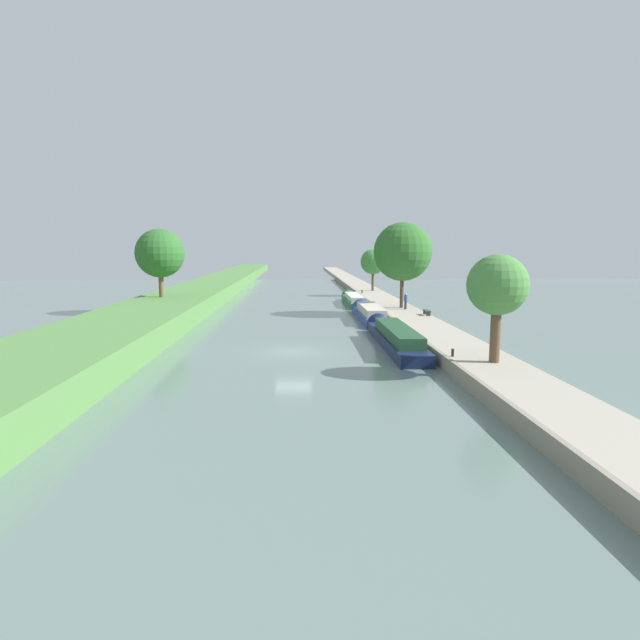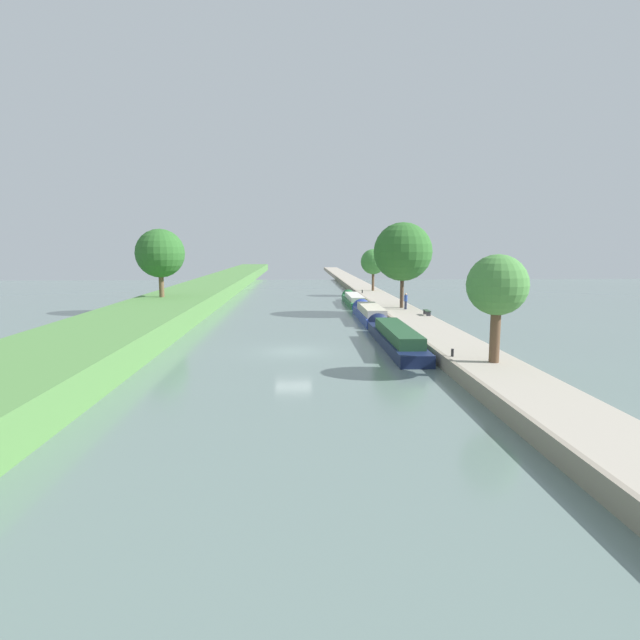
# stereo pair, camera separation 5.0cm
# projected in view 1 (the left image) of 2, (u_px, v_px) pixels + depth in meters

# --- Properties ---
(ground_plane) EXTENTS (160.00, 160.00, 0.00)m
(ground_plane) POSITION_uv_depth(u_px,v_px,m) (293.00, 352.00, 35.53)
(ground_plane) COLOR slate
(left_grassy_bank) EXTENTS (8.03, 260.00, 1.83)m
(left_grassy_bank) POSITION_uv_depth(u_px,v_px,m) (100.00, 340.00, 34.82)
(left_grassy_bank) COLOR #518442
(left_grassy_bank) RESTS_ON ground_plane
(right_towpath) EXTENTS (3.85, 260.00, 0.82)m
(right_towpath) POSITION_uv_depth(u_px,v_px,m) (450.00, 344.00, 35.95)
(right_towpath) COLOR #A89E8E
(right_towpath) RESTS_ON ground_plane
(stone_quay) EXTENTS (0.25, 260.00, 0.87)m
(stone_quay) POSITION_uv_depth(u_px,v_px,m) (421.00, 344.00, 35.86)
(stone_quay) COLOR gray
(stone_quay) RESTS_ON ground_plane
(narrowboat_navy) EXTENTS (2.09, 15.23, 2.16)m
(narrowboat_navy) POSITION_uv_depth(u_px,v_px,m) (394.00, 336.00, 37.87)
(narrowboat_navy) COLOR #141E42
(narrowboat_navy) RESTS_ON ground_plane
(narrowboat_blue) EXTENTS (2.19, 12.77, 2.15)m
(narrowboat_blue) POSITION_uv_depth(u_px,v_px,m) (369.00, 313.00, 51.66)
(narrowboat_blue) COLOR #283D93
(narrowboat_blue) RESTS_ON ground_plane
(narrowboat_green) EXTENTS (1.94, 13.34, 1.85)m
(narrowboat_green) POSITION_uv_depth(u_px,v_px,m) (353.00, 300.00, 65.60)
(narrowboat_green) COLOR #1E6033
(narrowboat_green) RESTS_ON ground_plane
(tree_rightbank_near) EXTENTS (3.31, 3.31, 5.93)m
(tree_rightbank_near) POSITION_uv_depth(u_px,v_px,m) (498.00, 286.00, 27.96)
(tree_rightbank_near) COLOR brown
(tree_rightbank_near) RESTS_ON right_towpath
(tree_rightbank_midnear) EXTENTS (6.06, 6.06, 8.86)m
(tree_rightbank_midnear) POSITION_uv_depth(u_px,v_px,m) (403.00, 252.00, 53.51)
(tree_rightbank_midnear) COLOR #4C3828
(tree_rightbank_midnear) RESTS_ON right_towpath
(tree_rightbank_midfar) EXTENTS (3.66, 3.66, 6.05)m
(tree_rightbank_midfar) POSITION_uv_depth(u_px,v_px,m) (373.00, 262.00, 75.06)
(tree_rightbank_midfar) COLOR brown
(tree_rightbank_midfar) RESTS_ON right_towpath
(tree_leftbank_downstream) EXTENTS (5.13, 5.13, 7.22)m
(tree_leftbank_downstream) POSITION_uv_depth(u_px,v_px,m) (160.00, 253.00, 54.66)
(tree_leftbank_downstream) COLOR brown
(tree_leftbank_downstream) RESTS_ON left_grassy_bank
(person_walking) EXTENTS (0.34, 0.34, 1.66)m
(person_walking) POSITION_uv_depth(u_px,v_px,m) (406.00, 301.00, 52.86)
(person_walking) COLOR #282D42
(person_walking) RESTS_ON right_towpath
(mooring_bollard_near) EXTENTS (0.16, 0.16, 0.45)m
(mooring_bollard_near) POSITION_uv_depth(u_px,v_px,m) (453.00, 353.00, 30.00)
(mooring_bollard_near) COLOR black
(mooring_bollard_near) RESTS_ON right_towpath
(mooring_bollard_far) EXTENTS (0.16, 0.16, 0.45)m
(mooring_bollard_far) POSITION_uv_depth(u_px,v_px,m) (362.00, 291.00, 71.55)
(mooring_bollard_far) COLOR black
(mooring_bollard_far) RESTS_ON right_towpath
(park_bench) EXTENTS (0.44, 1.50, 0.47)m
(park_bench) POSITION_uv_depth(u_px,v_px,m) (427.00, 311.00, 48.27)
(park_bench) COLOR #333338
(park_bench) RESTS_ON right_towpath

